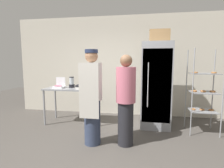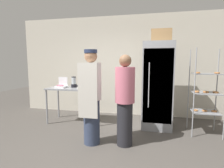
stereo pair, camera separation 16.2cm
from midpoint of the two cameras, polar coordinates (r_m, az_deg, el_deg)
ground_plane at (r=3.19m, az=-1.83°, el=-21.74°), size 14.00×14.00×0.00m
back_wall at (r=5.20m, az=4.73°, el=5.87°), size 6.40×0.12×2.88m
refrigerator at (r=4.25m, az=15.57°, el=-0.52°), size 0.68×0.72×2.00m
baking_rack at (r=4.25m, az=29.29°, el=-2.56°), size 0.60×0.54×1.83m
prep_counter at (r=4.56m, az=-11.83°, el=-2.47°), size 1.21×0.64×0.90m
donut_box at (r=4.56m, az=-15.29°, el=-0.63°), size 0.25×0.23×0.27m
blender_pitcher at (r=4.57m, az=-11.37°, el=0.45°), size 0.14×0.14×0.28m
binder_stack at (r=4.32m, az=-8.18°, el=-0.84°), size 0.27×0.23×0.10m
cardboard_storage_box at (r=4.23m, az=16.84°, el=14.87°), size 0.45×0.32×0.29m
person_baker at (r=3.26m, az=-5.38°, el=-3.90°), size 0.37×0.39×1.77m
person_customer at (r=3.21m, az=5.67°, el=-5.24°), size 0.36×0.36×1.68m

